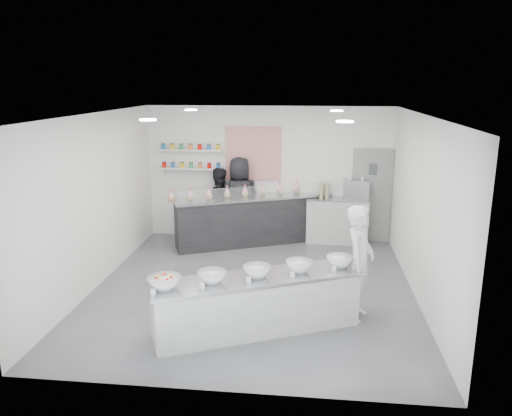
{
  "coord_description": "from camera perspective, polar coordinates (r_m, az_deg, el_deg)",
  "views": [
    {
      "loc": [
        0.96,
        -8.04,
        3.52
      ],
      "look_at": [
        0.01,
        0.4,
        1.36
      ],
      "focal_mm": 35.0,
      "sensor_mm": 36.0,
      "label": 1
    }
  ],
  "objects": [
    {
      "name": "floor",
      "position": [
        8.83,
        -0.35,
        -9.2
      ],
      "size": [
        6.0,
        6.0,
        0.0
      ],
      "primitive_type": "plane",
      "color": "#515156",
      "rests_on": "ground"
    },
    {
      "name": "ceiling",
      "position": [
        8.11,
        -0.38,
        10.63
      ],
      "size": [
        6.0,
        6.0,
        0.0
      ],
      "primitive_type": "plane",
      "rotation": [
        3.14,
        0.0,
        0.0
      ],
      "color": "white",
      "rests_on": "floor"
    },
    {
      "name": "back_wall",
      "position": [
        11.26,
        1.45,
        3.96
      ],
      "size": [
        5.5,
        0.0,
        5.5
      ],
      "primitive_type": "plane",
      "rotation": [
        1.57,
        0.0,
        0.0
      ],
      "color": "white",
      "rests_on": "floor"
    },
    {
      "name": "left_wall",
      "position": [
        9.08,
        -17.87,
        0.75
      ],
      "size": [
        0.0,
        6.0,
        6.0
      ],
      "primitive_type": "plane",
      "rotation": [
        1.57,
        0.0,
        1.57
      ],
      "color": "white",
      "rests_on": "floor"
    },
    {
      "name": "right_wall",
      "position": [
        8.48,
        18.42,
        -0.23
      ],
      "size": [
        0.0,
        6.0,
        6.0
      ],
      "primitive_type": "plane",
      "rotation": [
        1.57,
        0.0,
        -1.57
      ],
      "color": "white",
      "rests_on": "floor"
    },
    {
      "name": "back_door",
      "position": [
        11.36,
        13.06,
        1.36
      ],
      "size": [
        0.88,
        0.04,
        2.1
      ],
      "primitive_type": "cube",
      "color": "gray",
      "rests_on": "floor"
    },
    {
      "name": "pattern_panel",
      "position": [
        11.2,
        -0.35,
        6.24
      ],
      "size": [
        1.25,
        0.03,
        1.2
      ],
      "primitive_type": "cube",
      "color": "red",
      "rests_on": "back_wall"
    },
    {
      "name": "jar_shelf_lower",
      "position": [
        11.43,
        -7.39,
        4.5
      ],
      "size": [
        1.45,
        0.22,
        0.04
      ],
      "primitive_type": "cube",
      "color": "silver",
      "rests_on": "back_wall"
    },
    {
      "name": "jar_shelf_upper",
      "position": [
        11.37,
        -7.46,
        6.59
      ],
      "size": [
        1.45,
        0.22,
        0.04
      ],
      "primitive_type": "cube",
      "color": "silver",
      "rests_on": "back_wall"
    },
    {
      "name": "preserve_jars",
      "position": [
        11.37,
        -7.46,
        5.88
      ],
      "size": [
        1.45,
        0.1,
        0.56
      ],
      "primitive_type": null,
      "color": "#D60700",
      "rests_on": "jar_shelf_lower"
    },
    {
      "name": "downlight_0",
      "position": [
        7.44,
        -12.25,
        9.83
      ],
      "size": [
        0.24,
        0.24,
        0.02
      ],
      "primitive_type": "cylinder",
      "color": "white",
      "rests_on": "ceiling"
    },
    {
      "name": "downlight_1",
      "position": [
        7.07,
        10.13,
        9.71
      ],
      "size": [
        0.24,
        0.24,
        0.02
      ],
      "primitive_type": "cylinder",
      "color": "white",
      "rests_on": "ceiling"
    },
    {
      "name": "downlight_2",
      "position": [
        9.94,
        -7.45,
        11.06
      ],
      "size": [
        0.24,
        0.24,
        0.02
      ],
      "primitive_type": "cylinder",
      "color": "white",
      "rests_on": "ceiling"
    },
    {
      "name": "downlight_3",
      "position": [
        9.66,
        9.2,
        10.91
      ],
      "size": [
        0.24,
        0.24,
        0.02
      ],
      "primitive_type": "cylinder",
      "color": "white",
      "rests_on": "ceiling"
    },
    {
      "name": "prep_counter",
      "position": [
        7.28,
        0.1,
        -10.91
      ],
      "size": [
        3.07,
        1.9,
        0.83
      ],
      "primitive_type": "cube",
      "rotation": [
        0.0,
        0.0,
        0.43
      ],
      "color": "#ADADA8",
      "rests_on": "floor"
    },
    {
      "name": "back_bar",
      "position": [
        11.03,
        -0.24,
        -1.39
      ],
      "size": [
        3.44,
        2.01,
        1.08
      ],
      "primitive_type": "cube",
      "rotation": [
        0.0,
        0.0,
        0.42
      ],
      "color": "black",
      "rests_on": "floor"
    },
    {
      "name": "sneeze_guard",
      "position": [
        10.58,
        0.25,
        1.78
      ],
      "size": [
        3.14,
        1.42,
        0.29
      ],
      "primitive_type": "cube",
      "rotation": [
        0.0,
        0.0,
        0.42
      ],
      "color": "white",
      "rests_on": "back_bar"
    },
    {
      "name": "espresso_ledge",
      "position": [
        11.24,
        9.21,
        -1.43
      ],
      "size": [
        1.37,
        0.44,
        1.02
      ],
      "primitive_type": "cube",
      "color": "#ADADA8",
      "rests_on": "floor"
    },
    {
      "name": "espresso_machine",
      "position": [
        11.1,
        11.34,
        2.05
      ],
      "size": [
        0.53,
        0.37,
        0.41
      ],
      "primitive_type": "cube",
      "color": "#93969E",
      "rests_on": "espresso_ledge"
    },
    {
      "name": "cup_stacks",
      "position": [
        11.07,
        7.8,
        1.93
      ],
      "size": [
        0.24,
        0.24,
        0.32
      ],
      "primitive_type": null,
      "color": "tan",
      "rests_on": "espresso_ledge"
    },
    {
      "name": "prep_bowls",
      "position": [
        7.09,
        0.1,
        -7.28
      ],
      "size": [
        2.93,
        1.7,
        0.16
      ],
      "primitive_type": null,
      "rotation": [
        0.0,
        0.0,
        0.43
      ],
      "color": "white",
      "rests_on": "prep_counter"
    },
    {
      "name": "label_cards",
      "position": [
        6.7,
        -2.21,
        -9.03
      ],
      "size": [
        2.66,
        0.04,
        0.07
      ],
      "primitive_type": null,
      "color": "white",
      "rests_on": "prep_counter"
    },
    {
      "name": "cookie_bags",
      "position": [
        10.86,
        -0.25,
        2.05
      ],
      "size": [
        3.48,
        1.67,
        0.27
      ],
      "primitive_type": null,
      "rotation": [
        0.0,
        0.0,
        0.42
      ],
      "color": "#FF9DB9",
      "rests_on": "back_bar"
    },
    {
      "name": "woman_prep",
      "position": [
        7.66,
        11.7,
        -6.15
      ],
      "size": [
        0.6,
        0.74,
        1.76
      ],
      "primitive_type": "imported",
      "rotation": [
        0.0,
        0.0,
        1.26
      ],
      "color": "silver",
      "rests_on": "floor"
    },
    {
      "name": "staff_left",
      "position": [
        11.32,
        -4.34,
        0.47
      ],
      "size": [
        0.96,
        0.85,
        1.65
      ],
      "primitive_type": "imported",
      "rotation": [
        0.0,
        0.0,
        3.47
      ],
      "color": "black",
      "rests_on": "floor"
    },
    {
      "name": "staff_right",
      "position": [
        11.21,
        -1.87,
        1.04
      ],
      "size": [
        1.08,
        0.87,
        1.9
      ],
      "primitive_type": "imported",
      "rotation": [
        0.0,
        0.0,
        3.47
      ],
      "color": "black",
      "rests_on": "floor"
    }
  ]
}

